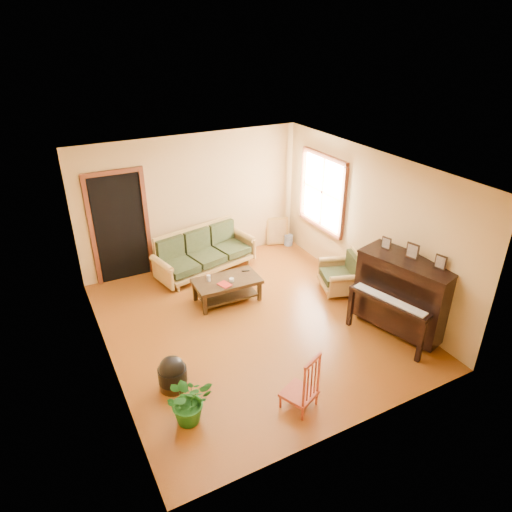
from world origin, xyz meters
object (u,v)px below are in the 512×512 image
red_chair (300,381)px  potted_plant (189,400)px  piano (403,296)px  coffee_table (227,290)px  footstool (173,377)px  ceramic_crock (288,240)px  armchair (339,272)px  sofa (205,252)px

red_chair → potted_plant: (-1.31, 0.43, -0.09)m
piano → red_chair: (-2.30, -0.65, -0.22)m
piano → potted_plant: size_ratio=2.23×
coffee_table → footstool: coffee_table is taller
piano → potted_plant: 3.63m
footstool → ceramic_crock: bearing=39.9°
coffee_table → footstool: bearing=-133.2°
footstool → ceramic_crock: 4.80m
ceramic_crock → armchair: bearing=-95.3°
armchair → footstool: (-3.49, -1.01, -0.20)m
sofa → piano: bearing=-70.6°
red_chair → ceramic_crock: size_ratio=3.54×
footstool → potted_plant: (0.00, -0.64, 0.14)m
sofa → red_chair: sofa is taller
footstool → red_chair: (1.32, -1.07, 0.23)m
ceramic_crock → red_chair: bearing=-119.8°
coffee_table → footstool: size_ratio=2.97×
armchair → potted_plant: (-3.49, -1.65, -0.06)m
armchair → ceramic_crock: (0.19, 2.07, -0.26)m
sofa → footstool: bearing=-132.4°
sofa → footstool: (-1.62, -2.80, -0.24)m
coffee_table → ceramic_crock: coffee_table is taller
ceramic_crock → potted_plant: size_ratio=0.36×
footstool → armchair: bearing=16.1°
coffee_table → red_chair: 2.73m
potted_plant → sofa: bearing=64.8°
sofa → ceramic_crock: sofa is taller
footstool → red_chair: red_chair is taller
sofa → armchair: size_ratio=2.63×
coffee_table → ceramic_crock: 2.57m
red_chair → potted_plant: 1.38m
potted_plant → ceramic_crock: bearing=45.2°
armchair → red_chair: (-2.18, -2.08, 0.04)m
sofa → coffee_table: sofa is taller
piano → ceramic_crock: (0.07, 3.50, -0.52)m
red_chair → sofa: bearing=61.6°
potted_plant → red_chair: bearing=-18.1°
ceramic_crock → potted_plant: 5.24m
footstool → red_chair: bearing=-39.0°
armchair → ceramic_crock: size_ratio=3.22×
armchair → piano: 1.46m
piano → red_chair: piano is taller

